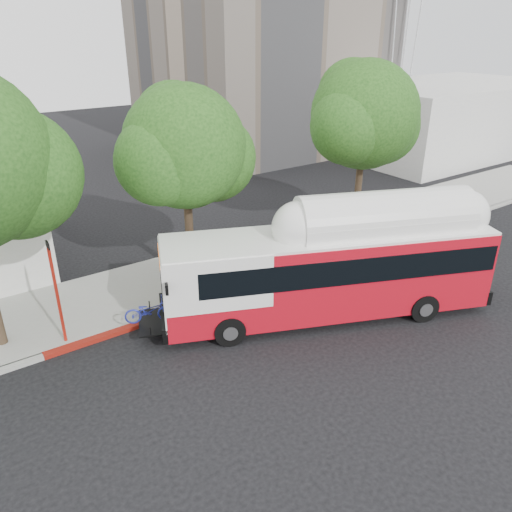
% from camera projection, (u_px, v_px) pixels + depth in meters
% --- Properties ---
extents(ground, '(120.00, 120.00, 0.00)m').
position_uv_depth(ground, '(292.00, 336.00, 18.65)').
color(ground, black).
rests_on(ground, ground).
extents(sidewalk, '(60.00, 5.00, 0.15)m').
position_uv_depth(sidewalk, '(206.00, 270.00, 23.45)').
color(sidewalk, gray).
rests_on(sidewalk, ground).
extents(curb_strip, '(60.00, 0.30, 0.15)m').
position_uv_depth(curb_strip, '(236.00, 293.00, 21.52)').
color(curb_strip, gray).
rests_on(curb_strip, ground).
extents(red_curb_segment, '(10.00, 0.32, 0.16)m').
position_uv_depth(red_curb_segment, '(173.00, 313.00, 19.96)').
color(red_curb_segment, maroon).
rests_on(red_curb_segment, ground).
extents(street_tree_mid, '(5.75, 5.00, 8.62)m').
position_uv_depth(street_tree_mid, '(193.00, 151.00, 20.36)').
color(street_tree_mid, '#2D2116').
rests_on(street_tree_mid, ground).
extents(street_tree_right, '(6.21, 5.40, 9.18)m').
position_uv_depth(street_tree_right, '(370.00, 119.00, 25.26)').
color(street_tree_right, '#2D2116').
rests_on(street_tree_right, ground).
extents(horizon_block, '(20.00, 12.00, 6.00)m').
position_uv_depth(horizon_block, '(443.00, 117.00, 44.84)').
color(horizon_block, silver).
rests_on(horizon_block, ground).
extents(transit_bus, '(13.42, 7.36, 4.01)m').
position_uv_depth(transit_bus, '(330.00, 272.00, 19.30)').
color(transit_bus, '#B70C1B').
rests_on(transit_bus, ground).
extents(signal_pole, '(0.12, 0.38, 4.05)m').
position_uv_depth(signal_pole, '(57.00, 294.00, 17.32)').
color(signal_pole, '#B11E12').
rests_on(signal_pole, ground).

